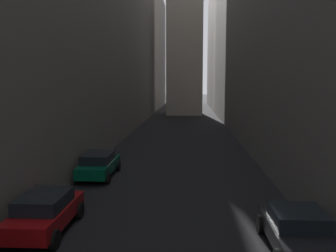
% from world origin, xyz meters
% --- Properties ---
extents(ground_plane, '(264.00, 264.00, 0.00)m').
position_xyz_m(ground_plane, '(0.00, 48.00, 0.00)').
color(ground_plane, black).
extents(building_block_left, '(14.02, 108.00, 25.13)m').
position_xyz_m(building_block_left, '(-12.51, 50.00, 12.57)').
color(building_block_left, slate).
rests_on(building_block_left, ground).
extents(building_block_right, '(11.84, 108.00, 25.48)m').
position_xyz_m(building_block_right, '(11.42, 50.00, 12.74)').
color(building_block_right, slate).
rests_on(building_block_right, ground).
extents(parked_car_left_third, '(1.91, 4.10, 1.45)m').
position_xyz_m(parked_car_left_third, '(-4.40, 18.88, 0.78)').
color(parked_car_left_third, maroon).
rests_on(parked_car_left_third, ground).
extents(parked_car_left_far, '(1.92, 4.35, 1.42)m').
position_xyz_m(parked_car_left_far, '(-4.40, 26.90, 0.75)').
color(parked_car_left_far, '#05472D').
rests_on(parked_car_left_far, ground).
extents(parked_car_right_third, '(2.02, 4.01, 1.42)m').
position_xyz_m(parked_car_right_third, '(4.40, 17.86, 0.74)').
color(parked_car_right_third, black).
rests_on(parked_car_right_third, ground).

